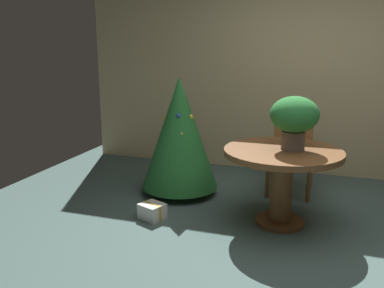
{
  "coord_description": "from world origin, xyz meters",
  "views": [
    {
      "loc": [
        0.18,
        -3.15,
        1.61
      ],
      "look_at": [
        -0.95,
        0.24,
        0.75
      ],
      "focal_mm": 39.0,
      "sensor_mm": 36.0,
      "label": 1
    }
  ],
  "objects_px": {
    "round_dining_table": "(282,168)",
    "wooden_chair_far": "(292,142)",
    "holiday_tree": "(180,133)",
    "gift_box_cream": "(152,211)",
    "flower_vase": "(294,117)"
  },
  "relations": [
    {
      "from": "round_dining_table",
      "to": "wooden_chair_far",
      "type": "distance_m",
      "value": 0.9
    },
    {
      "from": "round_dining_table",
      "to": "wooden_chair_far",
      "type": "bearing_deg",
      "value": 90.0
    },
    {
      "from": "holiday_tree",
      "to": "wooden_chair_far",
      "type": "bearing_deg",
      "value": 20.68
    },
    {
      "from": "wooden_chair_far",
      "to": "gift_box_cream",
      "type": "height_order",
      "value": "wooden_chair_far"
    },
    {
      "from": "round_dining_table",
      "to": "wooden_chair_far",
      "type": "height_order",
      "value": "wooden_chair_far"
    },
    {
      "from": "round_dining_table",
      "to": "flower_vase",
      "type": "height_order",
      "value": "flower_vase"
    },
    {
      "from": "flower_vase",
      "to": "wooden_chair_far",
      "type": "distance_m",
      "value": 0.98
    },
    {
      "from": "flower_vase",
      "to": "wooden_chair_far",
      "type": "relative_size",
      "value": 0.48
    },
    {
      "from": "round_dining_table",
      "to": "wooden_chair_far",
      "type": "xyz_separation_m",
      "value": [
        0.0,
        0.9,
        0.04
      ]
    },
    {
      "from": "gift_box_cream",
      "to": "round_dining_table",
      "type": "bearing_deg",
      "value": 13.38
    },
    {
      "from": "flower_vase",
      "to": "holiday_tree",
      "type": "relative_size",
      "value": 0.37
    },
    {
      "from": "flower_vase",
      "to": "holiday_tree",
      "type": "height_order",
      "value": "holiday_tree"
    },
    {
      "from": "round_dining_table",
      "to": "gift_box_cream",
      "type": "relative_size",
      "value": 3.87
    },
    {
      "from": "flower_vase",
      "to": "gift_box_cream",
      "type": "relative_size",
      "value": 1.74
    },
    {
      "from": "wooden_chair_far",
      "to": "holiday_tree",
      "type": "distance_m",
      "value": 1.23
    }
  ]
}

